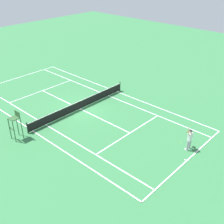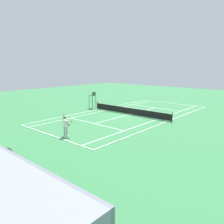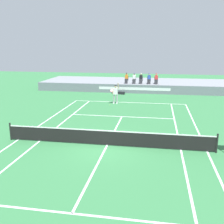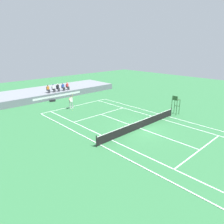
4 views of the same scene
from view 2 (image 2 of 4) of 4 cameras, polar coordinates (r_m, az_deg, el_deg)
name	(u,v)px [view 2 (image 2 of 4)]	position (r m, az deg, el deg)	size (l,w,h in m)	color
ground_plane	(130,115)	(29.17, 4.53, -0.65)	(80.00, 80.00, 0.00)	#337542
court	(130,114)	(29.17, 4.53, -0.63)	(11.08, 23.88, 0.03)	#337542
net	(130,111)	(29.07, 4.54, 0.36)	(11.98, 0.10, 1.07)	black
tennis_player	(66,126)	(20.24, -11.77, -3.50)	(0.77, 0.62, 2.08)	#9E9EA3
tennis_ball	(76,135)	(20.69, -9.06, -5.83)	(0.07, 0.07, 0.07)	#D1E533
umpire_chair	(93,98)	(33.41, -4.96, 3.63)	(0.77, 0.77, 2.44)	#2D562D
equipment_bag	(9,152)	(17.89, -24.78, -9.19)	(0.95, 0.51, 0.32)	black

